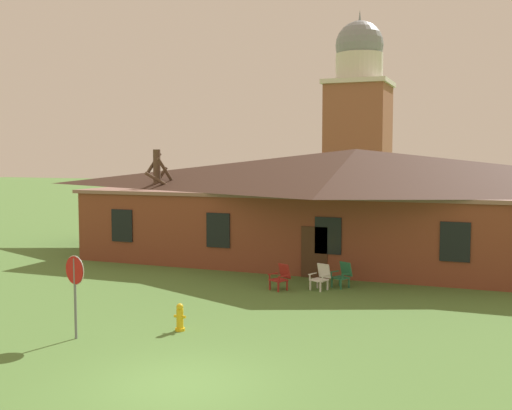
# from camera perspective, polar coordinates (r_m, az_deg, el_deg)

# --- Properties ---
(ground_plane) EXTENTS (200.00, 200.00, 0.00)m
(ground_plane) POSITION_cam_1_polar(r_m,az_deg,el_deg) (14.14, -7.06, -16.08)
(ground_plane) COLOR #517A38
(brick_building) EXTENTS (25.41, 10.40, 5.29)m
(brick_building) POSITION_cam_1_polar(r_m,az_deg,el_deg) (29.85, 9.16, 0.13)
(brick_building) COLOR brown
(brick_building) RESTS_ON ground
(dome_tower) EXTENTS (5.18, 5.18, 16.75)m
(dome_tower) POSITION_cam_1_polar(r_m,az_deg,el_deg) (51.71, 9.43, 7.38)
(dome_tower) COLOR #93563D
(dome_tower) RESTS_ON ground
(stop_sign) EXTENTS (0.77, 0.28, 2.29)m
(stop_sign) POSITION_cam_1_polar(r_m,az_deg,el_deg) (17.54, -16.37, -6.64)
(stop_sign) COLOR slate
(stop_sign) RESTS_ON ground
(lawn_chair_by_porch) EXTENTS (0.82, 0.85, 0.96)m
(lawn_chair_by_porch) POSITION_cam_1_polar(r_m,az_deg,el_deg) (23.10, 2.31, -6.61)
(lawn_chair_by_porch) COLOR maroon
(lawn_chair_by_porch) RESTS_ON ground
(lawn_chair_near_door) EXTENTS (0.77, 0.82, 0.96)m
(lawn_chair_near_door) POSITION_cam_1_polar(r_m,az_deg,el_deg) (23.24, 6.01, -6.56)
(lawn_chair_near_door) COLOR white
(lawn_chair_near_door) RESTS_ON ground
(lawn_chair_left_end) EXTENTS (0.82, 0.86, 0.96)m
(lawn_chair_left_end) POSITION_cam_1_polar(r_m,az_deg,el_deg) (23.73, 7.99, -6.35)
(lawn_chair_left_end) COLOR #28704C
(lawn_chair_left_end) RESTS_ON ground
(bare_tree_beside_building) EXTENTS (1.92, 1.92, 5.28)m
(bare_tree_beside_building) POSITION_cam_1_polar(r_m,az_deg,el_deg) (30.97, -9.05, 0.69)
(bare_tree_beside_building) COLOR brown
(bare_tree_beside_building) RESTS_ON ground
(fire_hydrant) EXTENTS (0.36, 0.28, 0.79)m
(fire_hydrant) POSITION_cam_1_polar(r_m,az_deg,el_deg) (17.99, -7.03, -10.28)
(fire_hydrant) COLOR gold
(fire_hydrant) RESTS_ON ground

